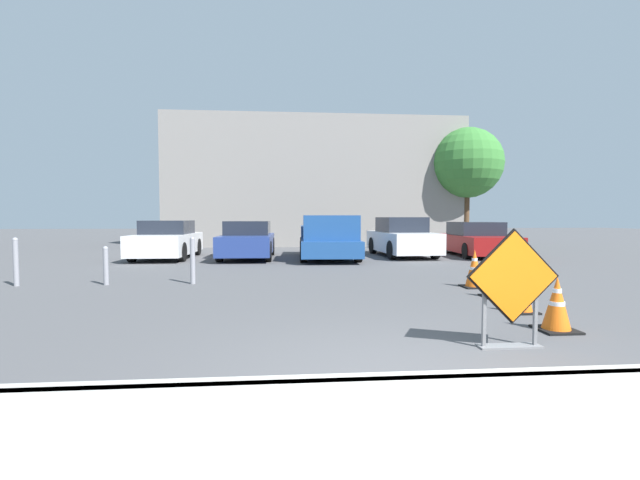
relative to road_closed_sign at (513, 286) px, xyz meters
name	(u,v)px	position (x,y,z in m)	size (l,w,h in m)	color
ground_plane	(321,265)	(-1.45, 8.89, -0.73)	(96.00, 96.00, 0.00)	#4C4C4F
curb_lip	(419,383)	(-1.45, -1.11, -0.66)	(23.15, 0.20, 0.14)	#ADAAA3
road_closed_sign	(513,286)	(0.00, 0.00, 0.00)	(1.11, 0.20, 1.40)	black
traffic_cone_nearest	(557,304)	(1.01, 0.68, -0.37)	(0.49, 0.49, 0.74)	black
traffic_cone_second	(523,294)	(1.17, 1.79, -0.43)	(0.42, 0.42, 0.62)	black
traffic_cone_third	(495,281)	(1.38, 3.09, -0.42)	(0.47, 0.47, 0.64)	black
traffic_cone_fourth	(474,269)	(1.50, 4.25, -0.33)	(0.51, 0.51, 0.83)	black
parked_car_nearest	(167,240)	(-7.00, 11.71, -0.07)	(1.90, 4.17, 1.42)	white
parked_car_second	(248,241)	(-3.99, 11.44, -0.07)	(1.92, 4.18, 1.39)	navy
pickup_truck	(329,240)	(-1.00, 10.93, -0.02)	(2.26, 5.17, 1.60)	navy
parked_car_third	(402,238)	(2.02, 11.90, -0.02)	(2.04, 4.30, 1.54)	silver
parked_car_fourth	(476,240)	(5.03, 11.84, -0.11)	(2.19, 4.67, 1.35)	maroon
bollard_nearest	(193,259)	(-4.73, 5.27, -0.16)	(0.12, 0.12, 1.09)	gray
bollard_second	(106,264)	(-6.65, 5.27, -0.27)	(0.12, 0.12, 0.88)	gray
bollard_third	(16,261)	(-8.57, 5.27, -0.16)	(0.12, 0.12, 1.09)	gray
building_facade_backdrop	(315,184)	(-0.87, 19.91, 2.72)	(15.99, 5.00, 6.91)	gray
street_tree_behind_lot	(467,163)	(7.11, 17.48, 3.69)	(3.72, 3.72, 6.30)	#513823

